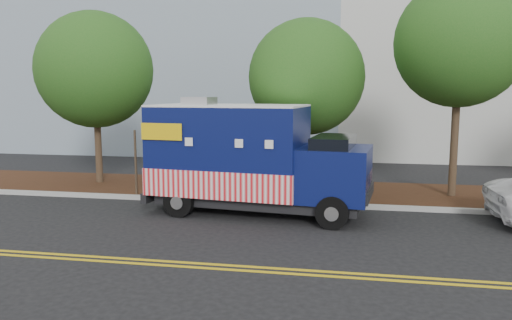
# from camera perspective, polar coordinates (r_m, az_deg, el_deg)

# --- Properties ---
(ground) EXTENTS (120.00, 120.00, 0.00)m
(ground) POSITION_cam_1_polar(r_m,az_deg,el_deg) (15.17, 0.66, -6.34)
(ground) COLOR black
(ground) RESTS_ON ground
(curb) EXTENTS (120.00, 0.18, 0.15)m
(curb) POSITION_cam_1_polar(r_m,az_deg,el_deg) (16.49, 1.49, -4.90)
(curb) COLOR #9E9E99
(curb) RESTS_ON ground
(mulch_strip) EXTENTS (120.00, 4.00, 0.15)m
(mulch_strip) POSITION_cam_1_polar(r_m,az_deg,el_deg) (18.52, 2.51, -3.49)
(mulch_strip) COLOR black
(mulch_strip) RESTS_ON ground
(centerline_near) EXTENTS (120.00, 0.10, 0.01)m
(centerline_near) POSITION_cam_1_polar(r_m,az_deg,el_deg) (10.99, -3.39, -11.91)
(centerline_near) COLOR gold
(centerline_near) RESTS_ON ground
(centerline_far) EXTENTS (120.00, 0.10, 0.01)m
(centerline_far) POSITION_cam_1_polar(r_m,az_deg,el_deg) (10.77, -3.71, -12.35)
(centerline_far) COLOR gold
(centerline_far) RESTS_ON ground
(tree_a) EXTENTS (4.45, 4.45, 6.76)m
(tree_a) POSITION_cam_1_polar(r_m,az_deg,el_deg) (20.44, -17.92, 9.75)
(tree_a) COLOR #38281C
(tree_a) RESTS_ON ground
(tree_b) EXTENTS (4.15, 4.15, 6.29)m
(tree_b) POSITION_cam_1_polar(r_m,az_deg,el_deg) (18.18, 5.78, 9.38)
(tree_b) COLOR #38281C
(tree_b) RESTS_ON ground
(tree_c) EXTENTS (4.28, 4.28, 7.45)m
(tree_c) POSITION_cam_1_polar(r_m,az_deg,el_deg) (18.25, 22.25, 12.25)
(tree_c) COLOR #38281C
(tree_c) RESTS_ON ground
(sign_post) EXTENTS (0.06, 0.06, 2.40)m
(sign_post) POSITION_cam_1_polar(r_m,az_deg,el_deg) (17.76, -13.58, -0.51)
(sign_post) COLOR #473828
(sign_post) RESTS_ON ground
(food_truck) EXTENTS (6.96, 3.26, 3.54)m
(food_truck) POSITION_cam_1_polar(r_m,az_deg,el_deg) (15.22, -0.96, -0.12)
(food_truck) COLOR black
(food_truck) RESTS_ON ground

